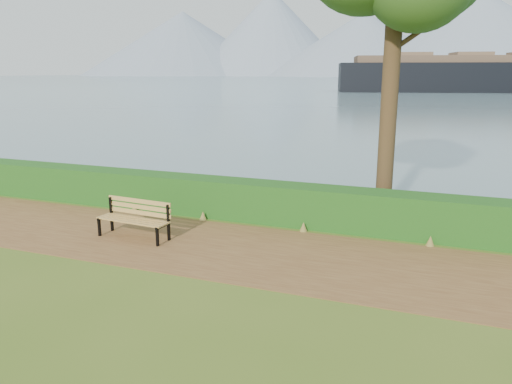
% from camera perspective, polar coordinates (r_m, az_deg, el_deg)
% --- Properties ---
extents(ground, '(140.00, 140.00, 0.00)m').
position_cam_1_polar(ground, '(10.87, -5.72, -6.74)').
color(ground, '#455F1B').
rests_on(ground, ground).
extents(path, '(40.00, 3.40, 0.01)m').
position_cam_1_polar(path, '(11.12, -5.03, -6.22)').
color(path, brown).
rests_on(path, ground).
extents(hedge, '(32.00, 0.85, 1.00)m').
position_cam_1_polar(hedge, '(12.99, -0.68, -0.95)').
color(hedge, '#184614').
rests_on(hedge, ground).
extents(water, '(700.00, 510.00, 0.00)m').
position_cam_1_polar(water, '(269.16, 20.27, 12.02)').
color(water, slate).
rests_on(water, ground).
extents(mountains, '(585.00, 190.00, 70.00)m').
position_cam_1_polar(mountains, '(416.06, 19.67, 16.18)').
color(mountains, slate).
rests_on(mountains, ground).
extents(bench, '(1.81, 0.66, 0.89)m').
position_cam_1_polar(bench, '(11.87, -13.62, -2.70)').
color(bench, black).
rests_on(bench, ground).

